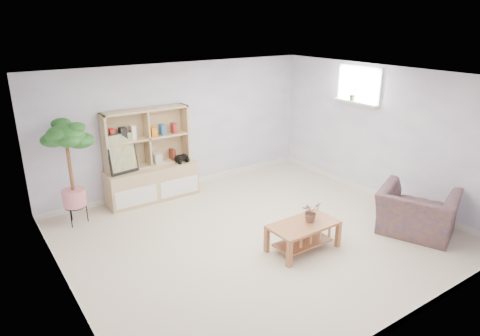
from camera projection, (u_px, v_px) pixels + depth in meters
floor at (258, 236)px, 6.56m from camera, size 5.50×5.00×0.01m
ceiling at (260, 78)px, 5.76m from camera, size 5.50×5.00×0.01m
walls at (259, 162)px, 6.16m from camera, size 5.51×5.01×2.40m
baseboard at (258, 233)px, 6.54m from camera, size 5.50×5.00×0.10m
window at (359, 85)px, 7.82m from camera, size 0.10×0.98×0.68m
window_sill at (356, 102)px, 7.89m from camera, size 0.14×1.00×0.04m
storage_unit at (150, 156)px, 7.63m from camera, size 1.66×0.56×1.66m
poster at (122, 154)px, 7.28m from camera, size 0.52×0.19×0.71m
toy_truck at (182, 158)px, 7.90m from camera, size 0.31×0.23×0.16m
coffee_table at (303, 236)px, 6.12m from camera, size 1.01×0.56×0.41m
table_plant at (311, 212)px, 6.07m from camera, size 0.29×0.25×0.29m
floor_tree at (71, 174)px, 6.68m from camera, size 0.76×0.76×1.71m
armchair at (417, 209)px, 6.51m from camera, size 1.31×1.38×0.81m
sill_plant at (353, 94)px, 7.90m from camera, size 0.14×0.12×0.24m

